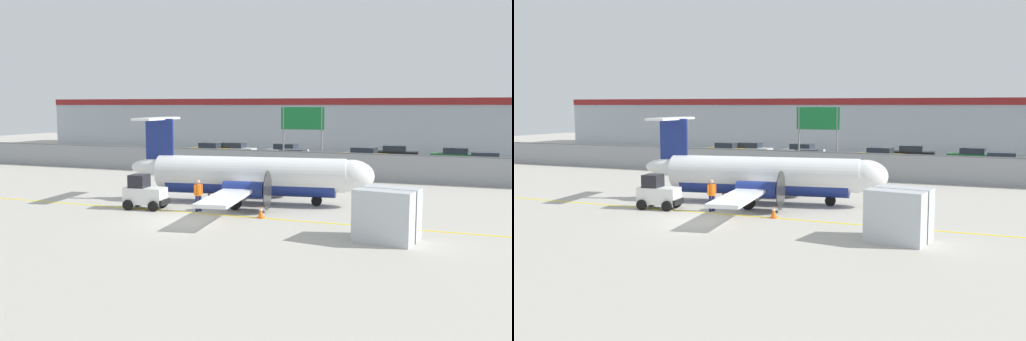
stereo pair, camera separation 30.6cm
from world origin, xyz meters
The scene contains 19 objects.
ground_plane centered at (0.00, 2.00, 0.00)m, with size 140.00×140.00×0.01m.
perimeter_fence centered at (0.00, 18.00, 1.12)m, with size 98.00×0.10×2.10m.
parking_lot_strip centered at (0.00, 29.50, 0.06)m, with size 98.00×17.00×0.12m.
background_building centered at (0.00, 47.99, 3.26)m, with size 91.00×8.10×6.50m.
commuter_airplane centered at (0.98, 5.91, 1.60)m, with size 14.44×16.06×4.92m.
baggage_tug centered at (-3.97, 2.11, 0.86)m, with size 2.43×1.58×1.88m.
ground_crew_worker centered at (-0.86, 2.49, 0.95)m, with size 0.47×0.51×1.70m.
cargo_container centered at (9.50, -0.61, 1.10)m, with size 2.69×2.36×2.20m.
traffic_cone_near_left centered at (-1.86, 5.83, 0.31)m, with size 0.36×0.36×0.64m.
traffic_cone_near_right centered at (2.86, 2.04, 0.31)m, with size 0.36×0.36×0.64m.
parked_car_0 centered at (-13.64, 30.24, 0.89)m, with size 4.36×2.36×1.58m.
parked_car_1 centered at (-11.16, 31.29, 0.89)m, with size 4.20×2.01×1.58m.
parked_car_2 centered at (-5.46, 31.51, 0.89)m, with size 4.29×2.19×1.58m.
parked_car_3 centered at (-2.64, 24.44, 0.89)m, with size 4.21×2.02×1.58m.
parked_car_4 centered at (2.86, 29.18, 0.89)m, with size 4.37×2.37×1.58m.
parked_car_5 centered at (5.41, 32.96, 0.89)m, with size 4.27×2.15×1.58m.
parked_car_6 centered at (10.96, 32.04, 0.89)m, with size 4.33×2.28×1.58m.
parked_car_7 centered at (13.66, 27.35, 0.89)m, with size 4.27×2.15×1.58m.
highway_sign centered at (-0.31, 19.84, 4.14)m, with size 3.60×0.14×5.50m.
Camera 2 is at (13.17, -24.21, 5.64)m, focal length 40.00 mm.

